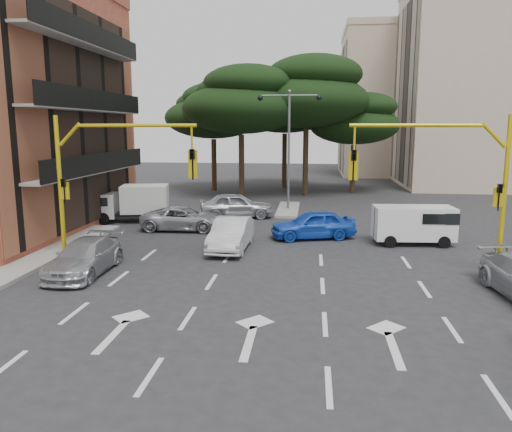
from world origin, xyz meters
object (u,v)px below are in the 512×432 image
Objects in this scene: signal_mast_left at (102,169)px; car_silver_wagon at (85,257)px; car_silver_cross_a at (183,219)px; van_white at (413,225)px; box_truck_a at (131,204)px; car_silver_cross_b at (236,205)px; signal_mast_right at (455,173)px; car_white_hatch at (231,234)px; street_lamp_center at (289,129)px; car_blue_compact at (313,224)px.

signal_mast_left reaches higher than car_silver_wagon.
car_silver_cross_a is 1.22× the size of van_white.
car_silver_wagon is 10.62m from box_truck_a.
signal_mast_right is at bearing -148.01° from car_silver_cross_b.
signal_mast_left is 1.38× the size of car_white_hatch.
signal_mast_right is 1.35× the size of car_silver_wagon.
car_white_hatch is at bearing 161.67° from signal_mast_right.
signal_mast_right is at bearing 5.66° from car_silver_wagon.
signal_mast_right is 0.77× the size of street_lamp_center.
signal_mast_right is 9.88m from car_white_hatch.
box_truck_a is at bearing -108.60° from van_white.
car_silver_wagon is (-8.67, -7.11, -0.07)m from car_blue_compact.
signal_mast_left is 1.42× the size of car_blue_compact.
van_white is at bearing 94.56° from signal_mast_right.
box_truck_a is (-15.41, 3.99, 0.16)m from van_white.
car_white_hatch is (-8.88, 2.94, -3.17)m from signal_mast_right.
car_white_hatch is 1.17× the size of van_white.
car_silver_cross_a is at bearing -116.36° from car_blue_compact.
street_lamp_center is 1.72× the size of car_silver_cross_a.
car_silver_wagon is at bearing -68.50° from van_white.
car_silver_wagon is 13.09m from car_silver_cross_b.
car_silver_cross_a is (-3.28, 3.99, -0.09)m from car_white_hatch.
car_blue_compact is at bearing 132.44° from signal_mast_right.
car_blue_compact is at bearing -78.87° from street_lamp_center.
car_white_hatch reaches higher than car_silver_wagon.
van_white is at bearing -54.69° from street_lamp_center.
box_truck_a is at bearing 150.47° from signal_mast_right.
van_white is at bearing -116.05° from box_truck_a.
car_blue_compact is 7.14m from car_silver_cross_b.
van_white reaches higher than car_white_hatch.
car_silver_cross_a is (-5.36, -7.07, -4.80)m from street_lamp_center.
signal_mast_left is (-13.61, 0.00, 0.00)m from signal_mast_right.
signal_mast_left reaches higher than box_truck_a.
signal_mast_right reaches higher than car_silver_wagon.
box_truck_a is at bearing 59.75° from car_silver_cross_a.
box_truck_a is (-6.93, 6.01, 0.37)m from car_white_hatch.
car_silver_cross_b is at bearing -82.42° from box_truck_a.
van_white is at bearing 65.99° from car_blue_compact.
car_silver_cross_b is at bearing 131.87° from signal_mast_right.
car_silver_wagon is at bearing -114.41° from street_lamp_center.
box_truck_a is (-1.98, 10.42, 0.44)m from car_silver_wagon.
car_blue_compact is at bearing 37.43° from car_white_hatch.
car_silver_wagon is 0.98× the size of car_silver_cross_b.
signal_mast_right is 14.28m from car_silver_wagon.
signal_mast_right is 1.33× the size of car_silver_cross_a.
street_lamp_center is 11.20m from box_truck_a.
van_white is (13.43, 6.43, 0.28)m from car_silver_wagon.
van_white is (9.47, -6.05, 0.16)m from car_silver_cross_b.
car_silver_cross_a is 4.68m from car_silver_cross_b.
car_white_hatch is at bearing -142.49° from box_truck_a.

